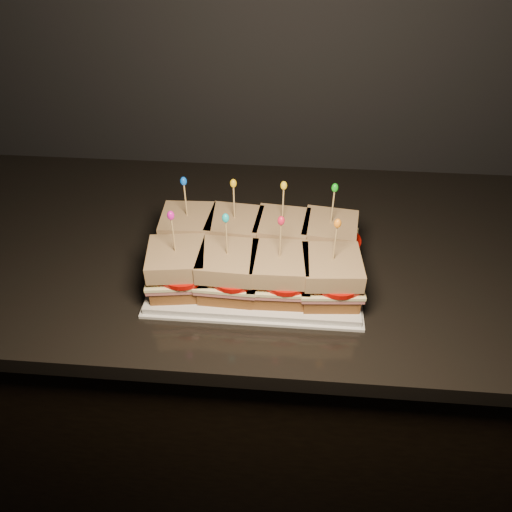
{
  "coord_description": "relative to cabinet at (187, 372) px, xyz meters",
  "views": [
    {
      "loc": [
        -0.14,
        0.85,
        1.52
      ],
      "look_at": [
        -0.2,
        1.56,
        0.93
      ],
      "focal_mm": 35.0,
      "sensor_mm": 36.0,
      "label": 1
    }
  ],
  "objects": [
    {
      "name": "sandwich_1_bread_bot",
      "position": [
        0.15,
        -0.05,
        0.49
      ],
      "size": [
        0.11,
        0.11,
        0.03
      ],
      "primitive_type": "cube",
      "rotation": [
        0.0,
        0.0,
        -0.09
      ],
      "color": "#5B3514",
      "rests_on": "platter"
    },
    {
      "name": "sandwich_7_tomato",
      "position": [
        0.34,
        -0.17,
        0.52
      ],
      "size": [
        0.1,
        0.1,
        0.01
      ],
      "primitive_type": "cylinder",
      "color": "#B00B04",
      "rests_on": "sandwich_7_cheese"
    },
    {
      "name": "sandwich_6_tomato",
      "position": [
        0.25,
        -0.17,
        0.52
      ],
      "size": [
        0.1,
        0.1,
        0.01
      ],
      "primitive_type": "cylinder",
      "color": "#B00B04",
      "rests_on": "sandwich_6_cheese"
    },
    {
      "name": "sandwich_3_bread_bot",
      "position": [
        0.33,
        -0.05,
        0.49
      ],
      "size": [
        0.11,
        0.11,
        0.03
      ],
      "primitive_type": "cube",
      "rotation": [
        0.0,
        0.0,
        -0.12
      ],
      "color": "#5B3514",
      "rests_on": "platter"
    },
    {
      "name": "sandwich_1_frill",
      "position": [
        0.15,
        -0.05,
        0.63
      ],
      "size": [
        0.01,
        0.01,
        0.02
      ],
      "primitive_type": "ellipsoid",
      "color": "gold",
      "rests_on": "sandwich_1_pick"
    },
    {
      "name": "sandwich_7_ham",
      "position": [
        0.33,
        -0.16,
        0.51
      ],
      "size": [
        0.11,
        0.11,
        0.01
      ],
      "primitive_type": "cube",
      "rotation": [
        0.0,
        0.0,
        0.08
      ],
      "color": "#B35C5C",
      "rests_on": "sandwich_7_bread_bot"
    },
    {
      "name": "sandwich_1_pick",
      "position": [
        0.15,
        -0.05,
        0.59
      ],
      "size": [
        0.0,
        0.0,
        0.09
      ],
      "primitive_type": "cylinder",
      "color": "tan",
      "rests_on": "sandwich_1_bread_top"
    },
    {
      "name": "sandwich_7_bread_bot",
      "position": [
        0.33,
        -0.16,
        0.49
      ],
      "size": [
        0.1,
        0.1,
        0.03
      ],
      "primitive_type": "cube",
      "rotation": [
        0.0,
        0.0,
        0.08
      ],
      "color": "#5B3514",
      "rests_on": "platter"
    },
    {
      "name": "sandwich_4_bread_bot",
      "position": [
        0.06,
        -0.16,
        0.49
      ],
      "size": [
        0.11,
        0.11,
        0.03
      ],
      "primitive_type": "cube",
      "rotation": [
        0.0,
        0.0,
        0.13
      ],
      "color": "#5B3514",
      "rests_on": "platter"
    },
    {
      "name": "sandwich_6_pick",
      "position": [
        0.24,
        -0.16,
        0.59
      ],
      "size": [
        0.0,
        0.0,
        0.09
      ],
      "primitive_type": "cylinder",
      "color": "tan",
      "rests_on": "sandwich_6_bread_top"
    },
    {
      "name": "sandwich_3_cheese",
      "position": [
        0.33,
        -0.05,
        0.51
      ],
      "size": [
        0.12,
        0.12,
        0.01
      ],
      "primitive_type": "cube",
      "rotation": [
        0.0,
        0.0,
        -0.12
      ],
      "color": "#FAF2A8",
      "rests_on": "sandwich_3_ham"
    },
    {
      "name": "sandwich_4_cheese",
      "position": [
        0.06,
        -0.16,
        0.51
      ],
      "size": [
        0.12,
        0.12,
        0.01
      ],
      "primitive_type": "cube",
      "rotation": [
        0.0,
        0.0,
        0.13
      ],
      "color": "#FAF2A8",
      "rests_on": "sandwich_4_ham"
    },
    {
      "name": "sandwich_7_bread_top",
      "position": [
        0.33,
        -0.16,
        0.54
      ],
      "size": [
        0.11,
        0.11,
        0.03
      ],
      "primitive_type": "cube",
      "rotation": [
        0.0,
        0.0,
        0.08
      ],
      "color": "#4E2811",
      "rests_on": "sandwich_7_tomato"
    },
    {
      "name": "sandwich_6_bread_top",
      "position": [
        0.24,
        -0.16,
        0.54
      ],
      "size": [
        0.1,
        0.1,
        0.03
      ],
      "primitive_type": "cube",
      "rotation": [
        0.0,
        0.0,
        0.02
      ],
      "color": "#4E2811",
      "rests_on": "sandwich_6_tomato"
    },
    {
      "name": "sandwich_6_ham",
      "position": [
        0.24,
        -0.16,
        0.51
      ],
      "size": [
        0.11,
        0.11,
        0.01
      ],
      "primitive_type": "cube",
      "rotation": [
        0.0,
        0.0,
        0.02
      ],
      "color": "#B35C5C",
      "rests_on": "sandwich_6_bread_bot"
    },
    {
      "name": "sandwich_3_pick",
      "position": [
        0.33,
        -0.05,
        0.59
      ],
      "size": [
        0.0,
        0.0,
        0.09
      ],
      "primitive_type": "cylinder",
      "color": "tan",
      "rests_on": "sandwich_3_bread_top"
    },
    {
      "name": "sandwich_0_cheese",
      "position": [
        0.06,
        -0.05,
        0.51
      ],
      "size": [
        0.11,
        0.11,
        0.01
      ],
      "primitive_type": "cube",
      "rotation": [
        0.0,
        0.0,
        0.04
      ],
      "color": "#FAF2A8",
      "rests_on": "sandwich_0_ham"
    },
    {
      "name": "sandwich_5_tomato",
      "position": [
        0.16,
        -0.17,
        0.52
      ],
      "size": [
        0.1,
        0.1,
        0.01
      ],
      "primitive_type": "cylinder",
      "color": "#B00B04",
      "rests_on": "sandwich_5_cheese"
    },
    {
      "name": "sandwich_1_tomato",
      "position": [
        0.16,
        -0.06,
        0.52
      ],
      "size": [
        0.1,
        0.1,
        0.01
      ],
      "primitive_type": "cylinder",
      "color": "#B00B04",
      "rests_on": "sandwich_1_cheese"
    },
    {
      "name": "sandwich_4_tomato",
      "position": [
        0.07,
        -0.17,
        0.52
      ],
      "size": [
        0.1,
        0.1,
        0.01
      ],
      "primitive_type": "cylinder",
      "color": "#B00B04",
      "rests_on": "sandwich_4_cheese"
    },
    {
      "name": "sandwich_0_ham",
      "position": [
        0.06,
        -0.05,
        0.51
      ],
      "size": [
        0.11,
        0.11,
        0.01
      ],
      "primitive_type": "cube",
      "rotation": [
        0.0,
        0.0,
        0.04
      ],
      "color": "#B35C5C",
      "rests_on": "sandwich_0_bread_bot"
    },
    {
      "name": "sandwich_7_cheese",
      "position": [
        0.33,
        -0.16,
        0.51
      ],
      "size": [
        0.12,
        0.11,
        0.01
      ],
      "primitive_type": "cube",
      "rotation": [
        0.0,
        0.0,
        0.08
      ],
      "color": "#FAF2A8",
      "rests_on": "sandwich_7_ham"
    },
    {
      "name": "sandwich_2_tomato",
      "position": [
        0.25,
        -0.06,
        0.52
      ],
      "size": [
        0.1,
        0.1,
        0.01
      ],
      "primitive_type": "cylinder",
      "color": "#B00B04",
      "rests_on": "sandwich_2_cheese"
    },
    {
      "name": "sandwich_4_bread_top",
      "position": [
        0.06,
        -0.16,
        0.54
      ],
      "size": [
        0.11,
        0.11,
        0.03
      ],
      "primitive_type": "cube",
      "rotation": [
        0.0,
        0.0,
        0.13
      ],
      "color": "#4E2811",
      "rests_on": "sandwich_4_tomato"
    },
    {
      "name": "sandwich_1_bread_top",
      "position": [
        0.15,
        -0.05,
        0.54
      ],
      "size": [
        0.11,
        0.11,
        0.03
      ],
      "primitive_type": "cube",
      "rotation": [
        0.0,
        0.0,
        -0.09
      ],
      "color": "#4E2811",
      "rests_on": "sandwich_1_tomato"
    },
    {
      "name": "sandwich_0_tomato",
      "position": [
        0.07,
        -0.06,
        0.52
      ],
      "size": [
        0.1,
        0.1,
        0.01
      ],
      "primitive_type": "cylinder",
      "color": "#B00B04",
      "rests_on": "sandwich_0_cheese"
    },
    {
      "name": "sandwich_6_bread_bot",
      "position": [
        0.24,
        -0.16,
        0.49
      ],
      "size": [
        0.1,
        0.1,
        0.03
      ],
      "primitive_type": "cube",
      "rotation": [
        0.0,
        0.0,
        0.02
      ],
      "color": "#5B3514",
      "rests_on": "platter"
    },
    {
      "name": "granite_slab",
      "position": [
        0.0,
        0.0,
        0.44
      ],
      "size": [
        2.22,
        0.68,
        0.03
      ],
      "primitive_type": "cube",
      "color": "black",
      "rests_on": "cabinet"
    },
    {
      "name": "sandwich_0_bread_bot",
      "position": [
        0.06,
        -0.05,
        0.49
      ],
      "size": [
        0.1,
        0.1,
        0.03
      ],
      "primitive_type": "cube",
      "rotation": [
        0.0,
        0.0,
        0.04
      ],
      "color": "#5B3514",
      "rests_on": "platter"
    },
    {
      "name": "sandwich_2_pick",
      "position": [
        0.24,
        -0.05,
        0.59
      ],
      "size": [
        0.0,
        0.0,
        0.09
      ],
      "primitive_type": "cylinder",
      "color": "tan",
      "rests_on": "sandwich_2_bread_top"
    },
    {
      "name": "sandwich_7_pick",
      "position": [
        0.33,
        -0.16,
        0.59
      ],
      "size": [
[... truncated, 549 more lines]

